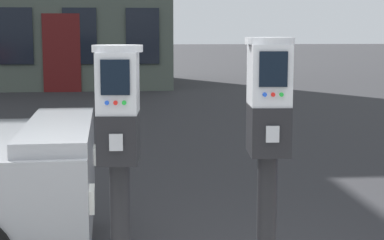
% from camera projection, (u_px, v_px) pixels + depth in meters
% --- Properties ---
extents(parking_meter_near_kerb, '(0.23, 0.26, 1.42)m').
position_uv_depth(parking_meter_near_kerb, '(119.00, 147.00, 2.69)').
color(parking_meter_near_kerb, black).
rests_on(parking_meter_near_kerb, sidewalk_slab).
extents(parking_meter_twin_adjacent, '(0.23, 0.26, 1.45)m').
position_uv_depth(parking_meter_twin_adjacent, '(268.00, 140.00, 2.75)').
color(parking_meter_twin_adjacent, black).
rests_on(parking_meter_twin_adjacent, sidewalk_slab).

